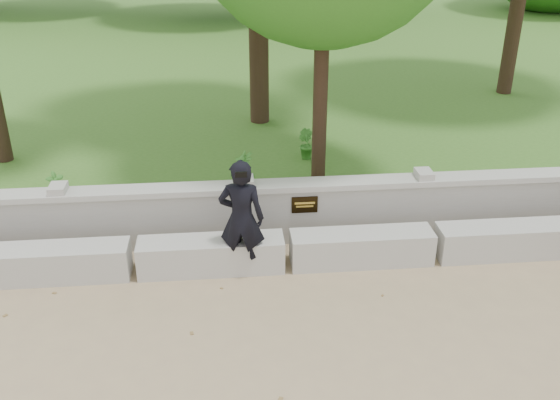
{
  "coord_description": "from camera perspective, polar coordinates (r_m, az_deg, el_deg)",
  "views": [
    {
      "loc": [
        -0.78,
        -5.16,
        4.45
      ],
      "look_at": [
        -0.09,
        1.95,
        0.96
      ],
      "focal_mm": 40.0,
      "sensor_mm": 36.0,
      "label": 1
    }
  ],
  "objects": [
    {
      "name": "man_main",
      "position": [
        7.86,
        -3.53,
        -1.7
      ],
      "size": [
        0.64,
        0.58,
        1.59
      ],
      "color": "black",
      "rests_on": "ground"
    },
    {
      "name": "ground",
      "position": [
        6.86,
        2.41,
        -14.43
      ],
      "size": [
        80.0,
        80.0,
        0.0
      ],
      "primitive_type": "plane",
      "color": "#94805B",
      "rests_on": "ground"
    },
    {
      "name": "concrete_bench",
      "position": [
        8.27,
        0.67,
        -4.7
      ],
      "size": [
        11.9,
        0.45,
        0.45
      ],
      "color": "#A9A6A0",
      "rests_on": "ground"
    },
    {
      "name": "lawn",
      "position": [
        19.66,
        -3.22,
        13.27
      ],
      "size": [
        40.0,
        22.0,
        0.25
      ],
      "primitive_type": "cube",
      "color": "#36601F",
      "rests_on": "ground"
    },
    {
      "name": "shrub_b",
      "position": [
        11.05,
        2.34,
        5.14
      ],
      "size": [
        0.35,
        0.37,
        0.53
      ],
      "primitive_type": "imported",
      "rotation": [
        0.0,
        0.0,
        2.07
      ],
      "color": "#377527",
      "rests_on": "lawn"
    },
    {
      "name": "shrub_d",
      "position": [
        9.76,
        -3.34,
        2.57
      ],
      "size": [
        0.44,
        0.46,
        0.65
      ],
      "primitive_type": "imported",
      "rotation": [
        0.0,
        0.0,
        5.13
      ],
      "color": "#377527",
      "rests_on": "lawn"
    },
    {
      "name": "shrub_a",
      "position": [
        9.9,
        -19.73,
        0.98
      ],
      "size": [
        0.33,
        0.32,
        0.53
      ],
      "primitive_type": "imported",
      "rotation": [
        0.0,
        0.0,
        0.65
      ],
      "color": "#377527",
      "rests_on": "lawn"
    },
    {
      "name": "parapet_wall",
      "position": [
        8.76,
        0.18,
        -1.03
      ],
      "size": [
        12.5,
        0.35,
        0.9
      ],
      "color": "#9F9C96",
      "rests_on": "ground"
    }
  ]
}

